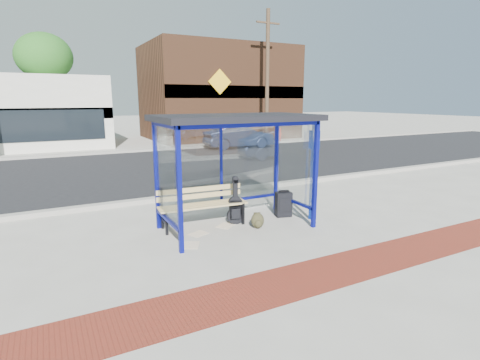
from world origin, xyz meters
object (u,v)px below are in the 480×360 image
bench (202,203)px  guitar_bag (235,208)px  backpack (258,221)px  fire_hydrant (279,134)px  parked_car (239,136)px  suitcase (283,204)px

bench → guitar_bag: bearing=-14.0°
bench → backpack: bearing=-31.5°
guitar_bag → fire_hydrant: 17.34m
fire_hydrant → backpack: bearing=-125.0°
bench → fire_hydrant: bench is taller
guitar_bag → fire_hydrant: (10.37, 13.90, 0.08)m
parked_car → fire_hydrant: parked_car is taller
fire_hydrant → parked_car: bearing=-153.5°
guitar_bag → suitcase: guitar_bag is taller
parked_car → fire_hydrant: size_ratio=4.77×
guitar_bag → suitcase: (1.25, -0.06, -0.08)m
guitar_bag → fire_hydrant: bearing=67.0°
bench → backpack: (0.99, -0.71, -0.35)m
bench → guitar_bag: (0.70, -0.23, -0.14)m
bench → suitcase: bench is taller
suitcase → fire_hydrant: 16.67m
suitcase → fire_hydrant: bearing=71.1°
bench → suitcase: size_ratio=3.03×
suitcase → backpack: suitcase is taller
suitcase → backpack: (-0.95, -0.43, -0.14)m
backpack → parked_car: bearing=83.5°
bench → guitar_bag: 0.75m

